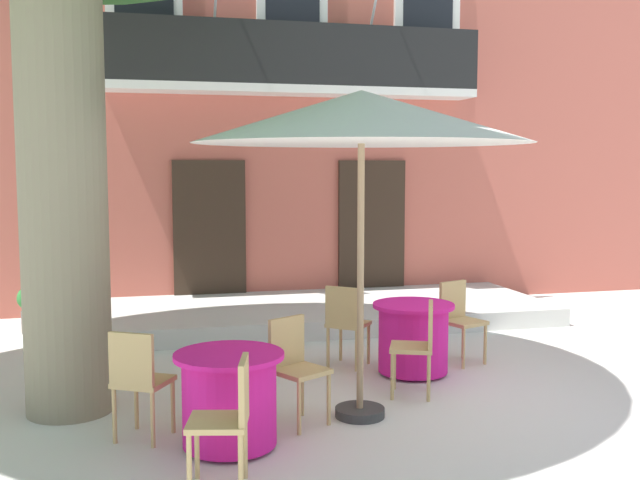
# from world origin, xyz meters

# --- Properties ---
(ground_plane) EXTENTS (120.00, 120.00, 0.00)m
(ground_plane) POSITION_xyz_m (0.00, 0.00, 0.00)
(ground_plane) COLOR silver
(building_facade) EXTENTS (13.00, 5.09, 7.50)m
(building_facade) POSITION_xyz_m (-0.48, 6.99, 3.75)
(building_facade) COLOR #BC5B4C
(building_facade) RESTS_ON ground
(entrance_step_platform) EXTENTS (6.79, 2.45, 0.25)m
(entrance_step_platform) POSITION_xyz_m (-0.48, 3.77, 0.12)
(entrance_step_platform) COLOR silver
(entrance_step_platform) RESTS_ON ground
(cafe_table_near_tree) EXTENTS (0.86, 0.86, 0.76)m
(cafe_table_near_tree) POSITION_xyz_m (-0.04, 0.87, 0.39)
(cafe_table_near_tree) COLOR #DB1984
(cafe_table_near_tree) RESTS_ON ground
(cafe_chair_near_tree_0) EXTENTS (0.51, 0.51, 0.91)m
(cafe_chair_near_tree_0) POSITION_xyz_m (0.63, 1.21, 0.53)
(cafe_chair_near_tree_0) COLOR tan
(cafe_chair_near_tree_0) RESTS_ON ground
(cafe_chair_near_tree_1) EXTENTS (0.56, 0.56, 0.91)m
(cafe_chair_near_tree_1) POSITION_xyz_m (-0.67, 1.30, 0.53)
(cafe_chair_near_tree_1) COLOR tan
(cafe_chair_near_tree_1) RESTS_ON ground
(cafe_chair_near_tree_2) EXTENTS (0.52, 0.52, 0.91)m
(cafe_chair_near_tree_2) POSITION_xyz_m (-0.26, 0.15, 0.53)
(cafe_chair_near_tree_2) COLOR tan
(cafe_chair_near_tree_2) RESTS_ON ground
(cafe_table_middle) EXTENTS (0.86, 0.86, 0.76)m
(cafe_table_middle) POSITION_xyz_m (-2.20, -0.74, 0.39)
(cafe_table_middle) COLOR #DB1984
(cafe_table_middle) RESTS_ON ground
(cafe_chair_middle_0) EXTENTS (0.55, 0.55, 0.91)m
(cafe_chair_middle_0) POSITION_xyz_m (-1.58, -0.30, 0.53)
(cafe_chair_middle_0) COLOR tan
(cafe_chair_middle_0) RESTS_ON ground
(cafe_chair_middle_1) EXTENTS (0.55, 0.55, 0.91)m
(cafe_chair_middle_1) POSITION_xyz_m (-2.88, -0.43, 0.53)
(cafe_chair_middle_1) COLOR tan
(cafe_chair_middle_1) RESTS_ON ground
(cafe_chair_middle_2) EXTENTS (0.48, 0.48, 0.91)m
(cafe_chair_middle_2) POSITION_xyz_m (-2.29, -1.49, 0.53)
(cafe_chair_middle_2) COLOR tan
(cafe_chair_middle_2) RESTS_ON ground
(cafe_umbrella) EXTENTS (2.90, 2.90, 2.85)m
(cafe_umbrella) POSITION_xyz_m (-0.99, -0.29, 2.61)
(cafe_umbrella) COLOR #997A56
(cafe_umbrella) RESTS_ON ground
(ground_planter_left) EXTENTS (0.40, 0.40, 0.64)m
(ground_planter_left) POSITION_xyz_m (-4.23, 3.95, 0.36)
(ground_planter_left) COLOR slate
(ground_planter_left) RESTS_ON ground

